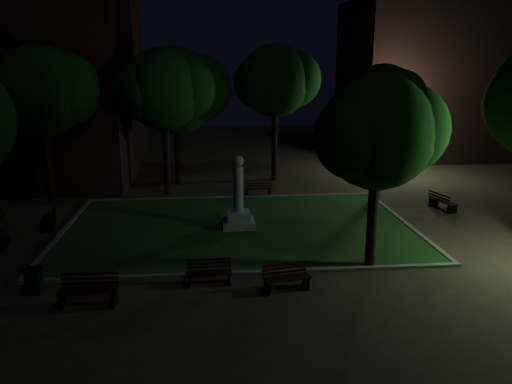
% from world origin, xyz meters
% --- Properties ---
extents(ground, '(80.00, 80.00, 0.00)m').
position_xyz_m(ground, '(0.00, 0.00, 0.00)').
color(ground, '#433625').
extents(lawn, '(15.00, 10.00, 0.08)m').
position_xyz_m(lawn, '(0.00, 2.00, 0.04)').
color(lawn, '#234E1A').
rests_on(lawn, ground).
extents(lawn_kerb, '(15.40, 10.40, 0.12)m').
position_xyz_m(lawn_kerb, '(0.00, 2.00, 0.06)').
color(lawn_kerb, slate).
rests_on(lawn_kerb, ground).
extents(monument, '(1.40, 1.40, 3.20)m').
position_xyz_m(monument, '(0.00, 2.00, 0.96)').
color(monument, gray).
rests_on(monument, lawn).
extents(building_far, '(16.00, 10.00, 12.00)m').
position_xyz_m(building_far, '(18.00, 20.00, 6.00)').
color(building_far, '#45211B').
rests_on(building_far, ground).
extents(tree_north_wl, '(5.39, 4.40, 8.02)m').
position_xyz_m(tree_north_wl, '(-3.48, 8.37, 5.81)').
color(tree_north_wl, black).
rests_on(tree_north_wl, ground).
extents(tree_north_er, '(5.36, 4.37, 8.32)m').
position_xyz_m(tree_north_er, '(2.93, 11.39, 6.12)').
color(tree_north_er, black).
rests_on(tree_north_er, ground).
extents(tree_ne, '(4.51, 3.68, 7.15)m').
position_xyz_m(tree_ne, '(7.82, 6.22, 5.30)').
color(tree_ne, black).
rests_on(tree_ne, ground).
extents(tree_se, '(4.79, 3.91, 6.80)m').
position_xyz_m(tree_se, '(4.52, -2.84, 4.84)').
color(tree_se, black).
rests_on(tree_se, ground).
extents(tree_nw, '(5.75, 4.69, 8.11)m').
position_xyz_m(tree_nw, '(-9.64, 7.83, 5.76)').
color(tree_nw, black).
rests_on(tree_nw, ground).
extents(tree_far_north, '(6.26, 5.11, 8.14)m').
position_xyz_m(tree_far_north, '(-3.01, 10.98, 5.58)').
color(tree_far_north, black).
rests_on(tree_far_north, ground).
extents(lamppost_nw, '(1.18, 0.28, 4.08)m').
position_xyz_m(lamppost_nw, '(-12.86, 11.34, 2.89)').
color(lamppost_nw, black).
rests_on(lamppost_nw, ground).
extents(lamppost_ne, '(1.18, 0.28, 4.55)m').
position_xyz_m(lamppost_ne, '(11.24, 11.99, 3.17)').
color(lamppost_ne, black).
rests_on(lamppost_ne, ground).
extents(bench_near_left, '(1.50, 0.57, 0.82)m').
position_xyz_m(bench_near_left, '(-1.32, -3.70, 0.38)').
color(bench_near_left, black).
rests_on(bench_near_left, ground).
extents(bench_near_right, '(1.59, 0.81, 0.83)m').
position_xyz_m(bench_near_right, '(1.15, -4.37, 0.39)').
color(bench_near_right, black).
rests_on(bench_near_right, ground).
extents(bench_west_near, '(1.76, 0.66, 0.95)m').
position_xyz_m(bench_west_near, '(-4.95, -4.86, 0.45)').
color(bench_west_near, black).
rests_on(bench_west_near, ground).
extents(bench_left_side, '(0.87, 1.66, 0.87)m').
position_xyz_m(bench_left_side, '(-8.40, 2.91, 0.41)').
color(bench_left_side, black).
rests_on(bench_left_side, ground).
extents(bench_right_side, '(0.92, 1.70, 0.89)m').
position_xyz_m(bench_right_side, '(10.32, 3.91, 0.42)').
color(bench_right_side, black).
rests_on(bench_right_side, ground).
extents(bench_far_side, '(1.52, 0.66, 0.81)m').
position_xyz_m(bench_far_side, '(1.42, 7.47, 0.38)').
color(bench_far_side, black).
rests_on(bench_far_side, ground).
extents(trash_bin, '(0.49, 0.49, 0.83)m').
position_xyz_m(trash_bin, '(-6.87, -3.89, 0.42)').
color(trash_bin, black).
rests_on(trash_bin, ground).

